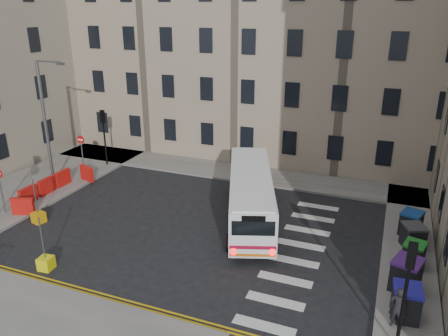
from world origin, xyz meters
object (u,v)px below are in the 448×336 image
Objects in this scene: wheelie_bin_b at (406,274)px; pedestrian at (398,308)px; bus at (250,194)px; wheelie_bin_d at (413,236)px; bollard_yellow at (39,217)px; wheelie_bin_a at (406,302)px; wheelie_bin_e at (411,223)px; wheelie_bin_c at (414,254)px; streetlamp at (45,122)px; bollard_chevron at (46,263)px.

pedestrian reaches higher than wheelie_bin_b.
bus reaches higher than pedestrian.
pedestrian reaches higher than wheelie_bin_d.
pedestrian is 18.64m from bollard_yellow.
wheelie_bin_a is 0.95× the size of wheelie_bin_e.
wheelie_bin_a is at bearing -80.48° from wheelie_bin_c.
bollard_yellow is at bearing -160.03° from wheelie_bin_b.
wheelie_bin_e is at bearing 3.51° from streetlamp.
wheelie_bin_d is 2.28× the size of bollard_yellow.
bollard_chevron is at bearing -130.18° from wheelie_bin_e.
wheelie_bin_b reaches higher than wheelie_bin_c.
wheelie_bin_d is (0.30, 5.62, -0.05)m from wheelie_bin_a.
wheelie_bin_e is at bearing 83.73° from wheelie_bin_a.
wheelie_bin_c is (22.15, -1.76, -3.62)m from streetlamp.
wheelie_bin_b reaches higher than bollard_chevron.
streetlamp reaches higher than wheelie_bin_c.
wheelie_bin_d is 1.43m from wheelie_bin_e.
pedestrian is at bearing -78.64° from wheelie_bin_b.
bus is 10.06m from wheelie_bin_a.
bus is 5.96× the size of pedestrian.
bollard_chevron is at bearing -175.88° from wheelie_bin_d.
wheelie_bin_b is 5.16m from wheelie_bin_e.
wheelie_bin_a is 0.78× the size of pedestrian.
bus is at bearing 155.11° from wheelie_bin_d.
pedestrian is 2.76× the size of bollard_chevron.
streetlamp is 5.95× the size of wheelie_bin_d.
wheelie_bin_e is (22.05, 1.35, -3.57)m from streetlamp.
wheelie_bin_b is 2.52× the size of bollard_yellow.
wheelie_bin_e is at bearing 31.36° from bollard_chevron.
wheelie_bin_c is at bearing -93.22° from pedestrian.
bollard_chevron is at bearing -150.29° from bus.
wheelie_bin_c is 4.68m from pedestrian.
wheelie_bin_b is 1.11× the size of wheelie_bin_e.
pedestrian is 14.93m from bollard_chevron.
bus is 16.47× the size of bollard_yellow.
wheelie_bin_b is at bearing -84.98° from wheelie_bin_c.
bus is 10.85m from bollard_chevron.
wheelie_bin_c is at bearing 8.26° from bollard_yellow.
pedestrian is at bearing -83.43° from wheelie_bin_c.
bollard_yellow is at bearing 136.91° from bollard_chevron.
wheelie_bin_b is at bearing 85.76° from wheelie_bin_a.
streetlamp reaches higher than wheelie_bin_e.
bollard_yellow is at bearing -56.54° from streetlamp.
bus reaches higher than bollard_yellow.
wheelie_bin_e is at bearing 17.19° from bollard_yellow.
pedestrian is at bearing -118.51° from wheelie_bin_d.
wheelie_bin_e reaches higher than bollard_chevron.
bus reaches higher than wheelie_bin_d.
wheelie_bin_e is at bearing -11.87° from bus.
pedestrian reaches higher than bollard_yellow.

